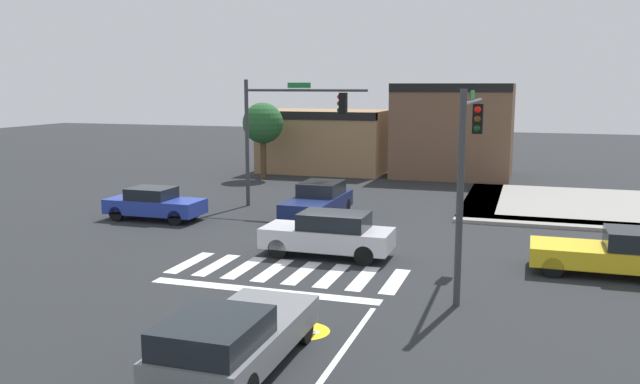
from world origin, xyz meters
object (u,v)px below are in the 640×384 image
(car_navy, at_px, (318,201))
(car_gray, at_px, (233,338))
(car_blue, at_px, (154,204))
(roadside_tree, at_px, (263,124))
(car_yellow, at_px, (614,252))
(traffic_signal_southeast, at_px, (469,148))
(traffic_signal_northwest, at_px, (289,120))
(car_silver, at_px, (329,234))

(car_navy, bearing_deg, car_gray, 11.56)
(car_blue, height_order, roadside_tree, roadside_tree)
(car_gray, xyz_separation_m, car_navy, (-3.05, 14.90, 0.07))
(car_gray, distance_m, car_blue, 16.00)
(car_yellow, relative_size, car_blue, 1.03)
(car_blue, bearing_deg, traffic_signal_southeast, -20.79)
(car_navy, relative_size, roadside_tree, 1.03)
(traffic_signal_northwest, xyz_separation_m, car_blue, (-4.53, -4.24, -3.41))
(traffic_signal_northwest, distance_m, roadside_tree, 9.89)
(car_silver, relative_size, car_navy, 0.91)
(car_silver, bearing_deg, car_navy, -68.74)
(car_blue, bearing_deg, traffic_signal_northwest, 43.10)
(traffic_signal_southeast, height_order, car_yellow, traffic_signal_southeast)
(traffic_signal_northwest, bearing_deg, car_navy, -44.78)
(traffic_signal_northwest, xyz_separation_m, car_yellow, (13.13, -7.25, -3.40))
(traffic_signal_northwest, relative_size, car_gray, 1.28)
(roadside_tree, bearing_deg, car_blue, -88.51)
(traffic_signal_southeast, bearing_deg, car_silver, 71.08)
(car_blue, relative_size, roadside_tree, 0.89)
(traffic_signal_northwest, xyz_separation_m, car_gray, (5.15, -16.98, -3.39))
(traffic_signal_southeast, relative_size, car_navy, 1.19)
(car_blue, bearing_deg, car_navy, 18.00)
(car_navy, bearing_deg, car_silver, 21.26)
(traffic_signal_northwest, bearing_deg, car_silver, -60.96)
(traffic_signal_northwest, distance_m, car_silver, 9.49)
(car_blue, bearing_deg, car_silver, -21.75)
(car_silver, xyz_separation_m, car_yellow, (8.82, 0.52, -0.05))
(car_silver, distance_m, car_gray, 9.25)
(traffic_signal_southeast, relative_size, car_blue, 1.38)
(car_yellow, relative_size, roadside_tree, 0.92)
(car_blue, bearing_deg, car_yellow, -9.68)
(car_yellow, distance_m, car_navy, 12.18)
(car_yellow, distance_m, roadside_tree, 24.11)
(traffic_signal_southeast, distance_m, car_yellow, 5.68)
(traffic_signal_northwest, relative_size, roadside_tree, 1.28)
(car_navy, xyz_separation_m, car_blue, (-6.63, -2.15, -0.10))
(car_silver, distance_m, roadside_tree, 18.92)
(car_yellow, bearing_deg, roadside_tree, -41.34)
(car_yellow, relative_size, car_navy, 0.89)
(traffic_signal_northwest, distance_m, car_navy, 4.45)
(traffic_signal_southeast, xyz_separation_m, car_gray, (-3.80, -7.63, -3.20))
(traffic_signal_southeast, xyz_separation_m, car_navy, (-6.84, 7.27, -3.13))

